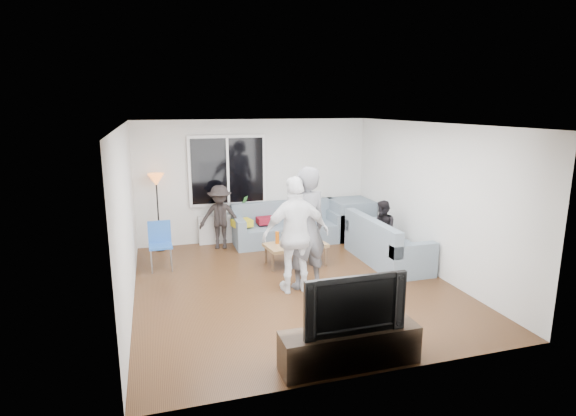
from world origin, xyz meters
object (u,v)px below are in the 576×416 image
object	(u,v)px
coffee_table	(295,254)
side_chair	(161,247)
tv_console	(350,347)
sofa_right_section	(387,240)
floor_lamp	(158,213)
player_right	(296,235)
sofa_back_section	(288,223)
player_left	(306,228)
spectator_back	(220,217)
television	(351,301)
spectator_right	(382,230)

from	to	relation	value
coffee_table	side_chair	world-z (taller)	side_chair
side_chair	tv_console	world-z (taller)	side_chair
sofa_right_section	floor_lamp	size ratio (longest dim) A/B	1.28
sofa_right_section	player_right	xyz separation A→B (m)	(-2.05, -0.83, 0.49)
sofa_back_section	coffee_table	bearing A→B (deg)	-100.59
player_left	tv_console	distance (m)	2.46
spectator_back	tv_console	xyz separation A→B (m)	(0.74, -4.80, -0.44)
side_chair	television	xyz separation A→B (m)	(1.95, -3.82, 0.35)
coffee_table	side_chair	xyz separation A→B (m)	(-2.38, 0.42, 0.23)
floor_lamp	spectator_right	distance (m)	4.44
coffee_table	tv_console	size ratio (longest dim) A/B	0.69
sofa_right_section	floor_lamp	distance (m)	4.53
sofa_right_section	tv_console	xyz separation A→B (m)	(-2.12, -3.04, -0.20)
player_left	television	xyz separation A→B (m)	(-0.26, -2.32, -0.21)
player_left	player_right	xyz separation A→B (m)	(-0.20, -0.11, -0.06)
sofa_back_section	sofa_right_section	distance (m)	2.24
sofa_right_section	coffee_table	distance (m)	1.74
spectator_back	side_chair	bearing A→B (deg)	-129.00
side_chair	sofa_back_section	bearing A→B (deg)	18.57
player_left	spectator_right	bearing A→B (deg)	-165.05
floor_lamp	spectator_back	bearing A→B (deg)	-9.51
coffee_table	floor_lamp	xyz separation A→B (m)	(-2.38, 1.60, 0.58)
sofa_back_section	player_left	xyz separation A→B (m)	(-0.43, -2.45, 0.56)
sofa_back_section	spectator_back	world-z (taller)	spectator_back
spectator_right	spectator_back	xyz separation A→B (m)	(-2.86, 1.55, 0.09)
sofa_right_section	television	xyz separation A→B (m)	(-2.12, -3.04, 0.35)
spectator_right	television	distance (m)	3.89
coffee_table	player_left	xyz separation A→B (m)	(-0.17, -1.07, 0.78)
sofa_right_section	coffee_table	size ratio (longest dim) A/B	1.82
tv_console	floor_lamp	bearing A→B (deg)	111.33
coffee_table	player_right	distance (m)	1.43
player_right	spectator_back	distance (m)	2.72
floor_lamp	television	bearing A→B (deg)	-68.67
side_chair	floor_lamp	world-z (taller)	floor_lamp
sofa_back_section	spectator_back	xyz separation A→B (m)	(-1.43, 0.03, 0.23)
side_chair	player_left	xyz separation A→B (m)	(2.21, -1.50, 0.55)
spectator_back	coffee_table	bearing A→B (deg)	-38.02
floor_lamp	player_left	bearing A→B (deg)	-50.43
spectator_back	spectator_right	bearing A→B (deg)	-16.43
side_chair	television	world-z (taller)	television
sofa_back_section	coffee_table	xyz separation A→B (m)	(-0.26, -1.37, -0.22)
side_chair	television	distance (m)	4.31
sofa_right_section	player_right	distance (m)	2.27
sofa_back_section	television	bearing A→B (deg)	-98.19
spectator_back	tv_console	world-z (taller)	spectator_back
side_chair	player_left	size ratio (longest dim) A/B	0.44
side_chair	spectator_back	xyz separation A→B (m)	(1.21, 0.98, 0.23)
coffee_table	floor_lamp	bearing A→B (deg)	146.07
coffee_table	tv_console	distance (m)	3.43
coffee_table	spectator_right	bearing A→B (deg)	-5.03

